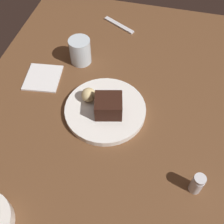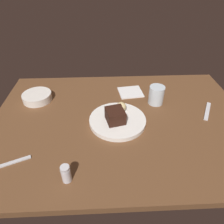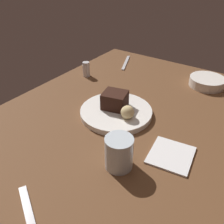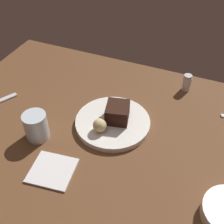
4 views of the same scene
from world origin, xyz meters
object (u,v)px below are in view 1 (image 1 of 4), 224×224
object	(u,v)px
dessert_plate	(105,110)
salt_shaker	(197,184)
dessert_spoon	(119,25)
folded_napkin	(43,78)
chocolate_cake_slice	(108,106)
water_glass	(80,51)
bread_roll	(89,95)

from	to	relation	value
dessert_plate	salt_shaker	distance (cm)	34.97
dessert_spoon	folded_napkin	xyz separation A→B (cm)	(-35.33, 19.08, -0.05)
chocolate_cake_slice	salt_shaker	xyz separation A→B (cm)	(-17.81, -27.91, -1.54)
water_glass	dessert_spoon	size ratio (longest dim) A/B	0.62
dessert_spoon	folded_napkin	size ratio (longest dim) A/B	1.19
salt_shaker	bread_roll	bearing A→B (deg)	59.12
chocolate_cake_slice	folded_napkin	world-z (taller)	chocolate_cake_slice
dessert_spoon	folded_napkin	bearing A→B (deg)	-89.40
dessert_plate	chocolate_cake_slice	world-z (taller)	chocolate_cake_slice
dessert_plate	chocolate_cake_slice	xyz separation A→B (cm)	(-1.17, -1.37, 3.92)
chocolate_cake_slice	salt_shaker	bearing A→B (deg)	-122.55
dessert_plate	dessert_spoon	distance (cm)	44.63
water_glass	folded_napkin	bearing A→B (deg)	138.43
bread_roll	folded_napkin	world-z (taller)	bread_roll
chocolate_cake_slice	dessert_spoon	world-z (taller)	chocolate_cake_slice
chocolate_cake_slice	water_glass	world-z (taller)	water_glass
dessert_plate	water_glass	bearing A→B (deg)	35.36
dessert_spoon	folded_napkin	world-z (taller)	dessert_spoon
dessert_plate	bread_roll	distance (cm)	7.08
dessert_plate	water_glass	distance (cm)	25.46
chocolate_cake_slice	water_glass	xyz separation A→B (cm)	(21.71, 15.95, -0.22)
folded_napkin	chocolate_cake_slice	bearing A→B (deg)	-111.01
chocolate_cake_slice	dessert_spoon	distance (cm)	46.20
bread_roll	dessert_spoon	world-z (taller)	bread_roll
bread_roll	folded_napkin	distance (cm)	20.54
dessert_plate	salt_shaker	bearing A→B (deg)	-122.96
dessert_plate	folded_napkin	bearing A→B (deg)	70.30
bread_roll	dessert_spoon	bearing A→B (deg)	-0.16
bread_roll	salt_shaker	world-z (taller)	salt_shaker
chocolate_cake_slice	salt_shaker	world-z (taller)	chocolate_cake_slice
dessert_plate	dessert_spoon	world-z (taller)	dessert_plate
dessert_spoon	dessert_plate	bearing A→B (deg)	-53.55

